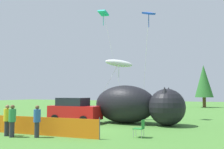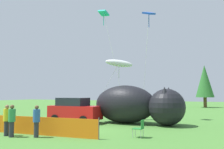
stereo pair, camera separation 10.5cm
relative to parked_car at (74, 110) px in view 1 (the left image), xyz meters
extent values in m
plane|color=#477F33|center=(2.50, -3.31, -0.98)|extent=(120.00, 120.00, 0.00)
cube|color=red|center=(0.05, 0.00, -0.17)|extent=(4.19, 1.76, 1.06)
cube|color=#1E232D|center=(-0.16, 0.00, 0.68)|extent=(2.31, 1.60, 0.63)
cylinder|color=black|center=(1.33, 0.85, -0.65)|extent=(0.67, 0.25, 0.66)
cylinder|color=black|center=(1.35, -0.82, -0.65)|extent=(0.67, 0.25, 0.66)
cylinder|color=black|center=(-1.26, 0.82, -0.65)|extent=(0.67, 0.25, 0.66)
cylinder|color=black|center=(-1.24, -0.85, -0.65)|extent=(0.67, 0.25, 0.66)
cube|color=#267F33|center=(6.78, -4.21, -0.51)|extent=(0.54, 0.54, 0.03)
cube|color=#267F33|center=(7.03, -4.20, -0.28)|extent=(0.04, 0.50, 0.47)
cylinder|color=#A5A5AD|center=(6.57, -4.44, -0.75)|extent=(0.02, 0.02, 0.46)
cylinder|color=#A5A5AD|center=(6.55, -3.99, -0.75)|extent=(0.02, 0.02, 0.46)
cylinder|color=#A5A5AD|center=(7.01, -4.42, -0.75)|extent=(0.02, 0.02, 0.46)
cylinder|color=#A5A5AD|center=(7.00, -3.98, -0.75)|extent=(0.02, 0.02, 0.46)
ellipsoid|color=black|center=(3.77, 1.38, 0.50)|extent=(5.18, 3.31, 2.95)
ellipsoid|color=white|center=(3.77, 1.38, -0.17)|extent=(3.34, 2.44, 1.33)
sphere|color=black|center=(7.13, 1.13, 0.35)|extent=(2.65, 2.65, 2.65)
cone|color=black|center=(7.13, 1.80, 1.41)|extent=(0.74, 0.74, 0.80)
cone|color=black|center=(7.13, 0.47, 1.41)|extent=(0.74, 0.74, 0.80)
cube|color=orange|center=(1.31, -5.85, -0.47)|extent=(7.76, 0.50, 1.01)
cylinder|color=#4C4C51|center=(5.19, -5.62, -0.42)|extent=(0.05, 0.05, 1.11)
cylinder|color=#2D2D38|center=(1.89, -6.46, -0.58)|extent=(0.25, 0.25, 0.80)
cylinder|color=#2D59A5|center=(1.89, -6.46, 0.16)|extent=(0.37, 0.37, 0.67)
sphere|color=brown|center=(1.89, -6.46, 0.60)|extent=(0.22, 0.22, 0.22)
cylinder|color=#2D2D38|center=(0.07, -6.79, -0.58)|extent=(0.25, 0.25, 0.80)
cylinder|color=yellow|center=(0.07, -6.79, 0.16)|extent=(0.37, 0.37, 0.67)
sphere|color=#8C6647|center=(0.07, -6.79, 0.61)|extent=(0.22, 0.22, 0.22)
cylinder|color=#2D2D38|center=(0.64, -6.96, -0.57)|extent=(0.25, 0.25, 0.81)
cylinder|color=#338C4C|center=(0.64, -6.96, 0.18)|extent=(0.37, 0.37, 0.68)
sphere|color=brown|center=(0.64, -6.96, 0.63)|extent=(0.22, 0.22, 0.22)
cylinder|color=silver|center=(1.28, 4.97, 4.29)|extent=(2.90, 0.86, 10.54)
cube|color=#19B2B2|center=(-0.16, 5.38, 9.56)|extent=(0.97, 1.00, 0.55)
cylinder|color=#19B2B2|center=(-0.16, 5.38, 8.86)|extent=(0.06, 0.06, 1.20)
cylinder|color=silver|center=(4.46, 4.66, 3.83)|extent=(0.74, 0.15, 9.62)
cube|color=blue|center=(4.82, 4.72, 8.64)|extent=(1.15, 1.09, 0.63)
cylinder|color=blue|center=(4.82, 4.72, 7.94)|extent=(0.06, 0.06, 1.20)
cylinder|color=silver|center=(1.10, 2.99, 1.53)|extent=(2.61, 0.94, 5.02)
ellipsoid|color=white|center=(2.38, 3.45, 4.03)|extent=(2.48, 1.73, 1.04)
cylinder|color=white|center=(2.38, 3.45, 3.33)|extent=(0.06, 0.06, 1.20)
cylinder|color=brown|center=(7.67, 26.92, -0.14)|extent=(0.54, 0.54, 1.67)
cone|color=#2D6B2D|center=(7.67, 26.92, 3.37)|extent=(2.94, 2.94, 5.35)
camera|label=1|loc=(11.08, -16.93, 1.35)|focal=40.00mm
camera|label=2|loc=(11.18, -16.89, 1.35)|focal=40.00mm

